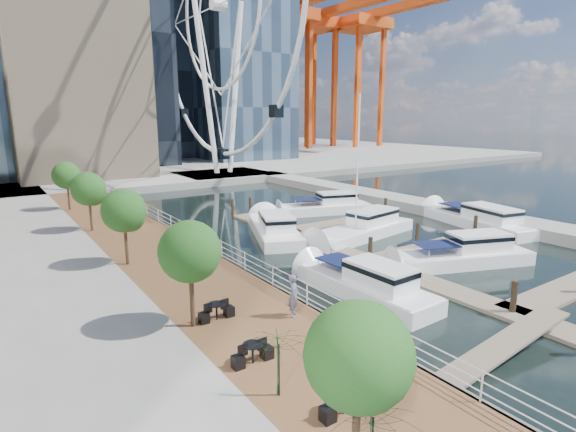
# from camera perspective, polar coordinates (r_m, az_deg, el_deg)

# --- Properties ---
(ground) EXTENTS (520.00, 520.00, 0.00)m
(ground) POSITION_cam_1_polar(r_m,az_deg,el_deg) (24.19, 18.78, -11.87)
(ground) COLOR black
(ground) RESTS_ON ground
(boardwalk) EXTENTS (6.00, 60.00, 1.00)m
(boardwalk) POSITION_cam_1_polar(r_m,az_deg,el_deg) (30.68, -15.76, -5.48)
(boardwalk) COLOR brown
(boardwalk) RESTS_ON ground
(seawall) EXTENTS (0.25, 60.00, 1.00)m
(seawall) POSITION_cam_1_polar(r_m,az_deg,el_deg) (31.70, -10.62, -4.63)
(seawall) COLOR #595954
(seawall) RESTS_ON ground
(land_far) EXTENTS (200.00, 114.00, 1.00)m
(land_far) POSITION_cam_1_polar(r_m,az_deg,el_deg) (116.61, -25.69, 6.69)
(land_far) COLOR gray
(land_far) RESTS_ON ground
(breakwater) EXTENTS (4.00, 60.00, 1.00)m
(breakwater) POSITION_cam_1_polar(r_m,az_deg,el_deg) (51.11, 14.46, 1.68)
(breakwater) COLOR gray
(breakwater) RESTS_ON ground
(pier) EXTENTS (14.00, 12.00, 1.00)m
(pier) POSITION_cam_1_polar(r_m,az_deg,el_deg) (72.91, -8.17, 5.06)
(pier) COLOR gray
(pier) RESTS_ON ground
(railing) EXTENTS (0.10, 60.00, 1.05)m
(railing) POSITION_cam_1_polar(r_m,az_deg,el_deg) (31.38, -10.86, -2.87)
(railing) COLOR white
(railing) RESTS_ON boardwalk
(floating_docks) EXTENTS (16.00, 34.00, 2.60)m
(floating_docks) POSITION_cam_1_polar(r_m,az_deg,el_deg) (35.82, 13.79, -2.81)
(floating_docks) COLOR #6D6051
(floating_docks) RESTS_ON ground
(ferris_wheel) EXTENTS (5.80, 45.60, 47.80)m
(ferris_wheel) POSITION_cam_1_polar(r_m,az_deg,el_deg) (74.13, -8.84, 24.94)
(ferris_wheel) COLOR white
(ferris_wheel) RESTS_ON ground
(port_cranes) EXTENTS (40.00, 52.00, 38.00)m
(port_cranes) POSITION_cam_1_polar(r_m,az_deg,el_deg) (138.68, 3.94, 16.66)
(port_cranes) COLOR #D84C14
(port_cranes) RESTS_ON ground
(street_trees) EXTENTS (2.60, 42.60, 4.60)m
(street_trees) POSITION_cam_1_polar(r_m,az_deg,el_deg) (28.17, -20.15, 0.62)
(street_trees) COLOR #3F2B1C
(street_trees) RESTS_ON ground
(cafe_tables) EXTENTS (2.50, 13.70, 0.74)m
(cafe_tables) POSITION_cam_1_polar(r_m,az_deg,el_deg) (15.67, 0.74, -19.63)
(cafe_tables) COLOR black
(cafe_tables) RESTS_ON ground
(yacht_foreground) EXTENTS (10.39, 6.09, 2.15)m
(yacht_foreground) POSITION_cam_1_polar(r_m,az_deg,el_deg) (32.52, 21.29, -5.78)
(yacht_foreground) COLOR white
(yacht_foreground) RESTS_ON ground
(pedestrian_near) EXTENTS (0.82, 0.85, 1.96)m
(pedestrian_near) POSITION_cam_1_polar(r_m,az_deg,el_deg) (20.14, 0.75, -10.06)
(pedestrian_near) COLOR #53546F
(pedestrian_near) RESTS_ON boardwalk
(pedestrian_mid) EXTENTS (0.98, 1.00, 1.63)m
(pedestrian_mid) POSITION_cam_1_polar(r_m,az_deg,el_deg) (32.57, -13.64, -1.92)
(pedestrian_mid) COLOR #8C7061
(pedestrian_mid) RESTS_ON boardwalk
(pedestrian_far) EXTENTS (0.99, 0.72, 1.55)m
(pedestrian_far) POSITION_cam_1_polar(r_m,az_deg,el_deg) (42.27, -21.64, 0.76)
(pedestrian_far) COLOR #373D45
(pedestrian_far) RESTS_ON boardwalk
(moored_yachts) EXTENTS (24.14, 37.50, 11.50)m
(moored_yachts) POSITION_cam_1_polar(r_m,az_deg,el_deg) (37.06, 11.22, -2.97)
(moored_yachts) COLOR white
(moored_yachts) RESTS_ON ground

